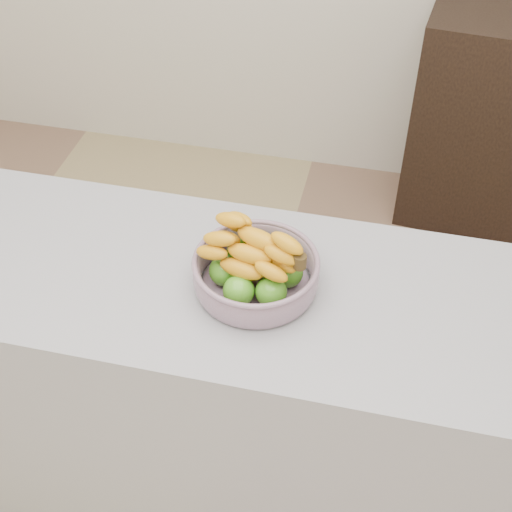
{
  "coord_description": "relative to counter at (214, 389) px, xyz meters",
  "views": [
    {
      "loc": [
        0.4,
        -0.97,
        2.13
      ],
      "look_at": [
        0.12,
        0.2,
        1.0
      ],
      "focal_mm": 50.0,
      "sensor_mm": 36.0,
      "label": 1
    }
  ],
  "objects": [
    {
      "name": "counter",
      "position": [
        0.0,
        0.0,
        0.0
      ],
      "size": [
        2.0,
        0.6,
        0.9
      ],
      "primitive_type": "cube",
      "color": "gray",
      "rests_on": "ground"
    },
    {
      "name": "cabinet",
      "position": [
        0.73,
        1.58,
        0.03
      ],
      "size": [
        0.57,
        0.48,
        0.95
      ],
      "primitive_type": "cube",
      "rotation": [
        0.0,
        0.0,
        -0.1
      ],
      "color": "black",
      "rests_on": "ground"
    },
    {
      "name": "fruit_bowl",
      "position": [
        0.12,
        0.0,
        0.51
      ],
      "size": [
        0.3,
        0.3,
        0.18
      ],
      "rotation": [
        0.0,
        0.0,
        -0.33
      ],
      "color": "#99A1B8",
      "rests_on": "counter"
    }
  ]
}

